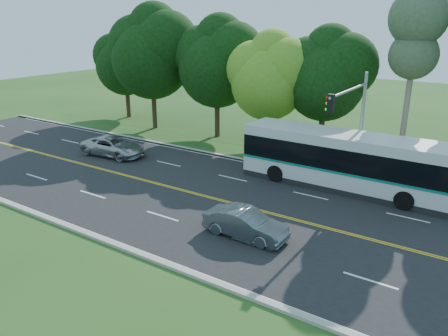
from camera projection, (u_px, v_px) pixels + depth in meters
The scene contains 12 objects.
ground at pixel (208, 197), 25.79m from camera, with size 120.00×120.00×0.00m, color #204D19.
road at pixel (208, 197), 25.78m from camera, with size 60.00×14.00×0.02m, color black.
curb_north at pixel (265, 164), 31.41m from camera, with size 60.00×0.30×0.15m, color #A7A197.
curb_south at pixel (118, 246), 20.12m from camera, with size 60.00×0.30×0.15m, color #A7A197.
grass_verge at pixel (277, 158), 32.88m from camera, with size 60.00×4.00×0.10m, color #204D19.
lane_markings at pixel (207, 196), 25.83m from camera, with size 57.60×13.82×0.00m.
tree_row at pixel (241, 60), 35.86m from camera, with size 44.70×9.10×13.84m.
bougainvillea_hedge at pixel (371, 170), 28.25m from camera, with size 9.50×2.25×1.50m.
traffic_signal at pixel (353, 116), 25.15m from camera, with size 0.42×6.10×7.00m.
transit_bus at pixel (348, 162), 26.50m from camera, with size 13.21×3.02×3.45m.
sedan at pixel (245, 224), 20.88m from camera, with size 1.45×4.17×1.37m, color slate.
suv at pixel (114, 146), 33.38m from camera, with size 2.39×5.19×1.44m, color #B2B3B6.
Camera 1 is at (13.91, -19.37, 10.01)m, focal length 35.00 mm.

